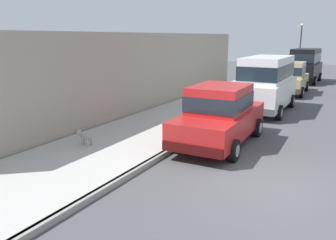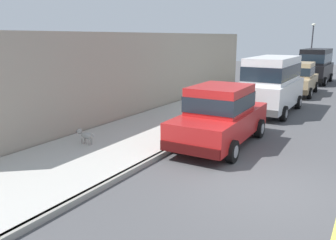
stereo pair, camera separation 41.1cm
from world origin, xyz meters
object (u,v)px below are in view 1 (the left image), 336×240
at_px(car_red_sedan, 220,114).
at_px(car_black_van, 305,64).
at_px(car_tan_sedan, 289,77).
at_px(street_lamp, 301,42).
at_px(car_white_van, 266,81).
at_px(fire_hydrant, 193,118).
at_px(dog_grey, 84,136).

height_order(car_red_sedan, car_black_van, car_black_van).
distance_m(car_tan_sedan, street_lamp, 12.92).
xyz_separation_m(car_white_van, fire_hydrant, (-1.49, -4.75, -0.92)).
height_order(car_white_van, car_black_van, same).
bearing_deg(street_lamp, dog_grey, -94.48).
relative_size(car_white_van, car_tan_sedan, 1.05).
bearing_deg(fire_hydrant, street_lamp, 89.75).
bearing_deg(car_white_van, fire_hydrant, -107.46).
bearing_deg(car_black_van, dog_grey, -99.84).
xyz_separation_m(car_black_van, street_lamp, (-1.43, 6.55, 1.51)).
bearing_deg(fire_hydrant, dog_grey, -119.20).
bearing_deg(fire_hydrant, car_white_van, 72.54).
relative_size(car_red_sedan, street_lamp, 1.05).
distance_m(car_white_van, car_tan_sedan, 5.93).
bearing_deg(car_red_sedan, street_lamp, 93.11).
distance_m(dog_grey, fire_hydrant, 4.12).
bearing_deg(street_lamp, car_tan_sedan, -83.72).
bearing_deg(dog_grey, street_lamp, 85.52).
bearing_deg(dog_grey, car_tan_sedan, 76.19).
bearing_deg(fire_hydrant, car_red_sedan, -36.52).
distance_m(car_white_van, fire_hydrant, 5.06).
xyz_separation_m(car_black_van, dog_grey, (-3.54, -20.41, -0.97)).
xyz_separation_m(car_red_sedan, fire_hydrant, (-1.42, 1.05, -0.51)).
xyz_separation_m(car_white_van, street_lamp, (-1.39, 18.61, 1.51)).
bearing_deg(dog_grey, car_red_sedan, 36.51).
bearing_deg(dog_grey, car_black_van, 80.16).
height_order(dog_grey, fire_hydrant, fire_hydrant).
relative_size(car_tan_sedan, car_black_van, 0.94).
height_order(car_red_sedan, street_lamp, street_lamp).
height_order(car_black_van, fire_hydrant, car_black_van).
relative_size(car_tan_sedan, street_lamp, 1.05).
xyz_separation_m(car_tan_sedan, street_lamp, (-1.40, 12.70, 1.92)).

